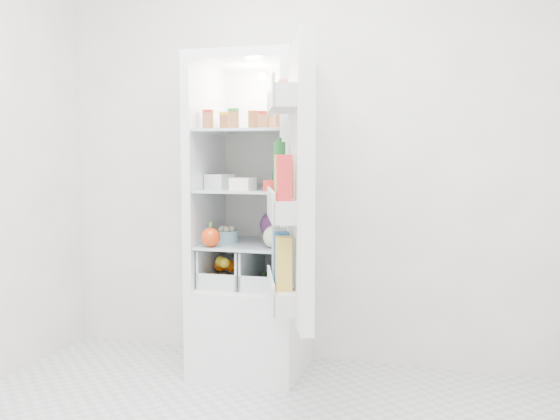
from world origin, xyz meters
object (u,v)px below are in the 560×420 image
(refrigerator, at_px, (254,255))
(mushroom_bowl, at_px, (227,236))
(fridge_door, at_px, (295,189))
(red_cabbage, at_px, (276,225))

(refrigerator, distance_m, mushroom_bowl, 0.19)
(refrigerator, xyz_separation_m, fridge_door, (0.40, -0.62, 0.43))
(refrigerator, distance_m, fridge_door, 0.85)
(fridge_door, bearing_deg, red_cabbage, 3.63)
(mushroom_bowl, distance_m, fridge_door, 0.84)
(refrigerator, height_order, fridge_door, refrigerator)
(refrigerator, xyz_separation_m, red_cabbage, (0.12, 0.04, 0.17))
(red_cabbage, bearing_deg, fridge_door, -66.93)
(mushroom_bowl, relative_size, fridge_door, 0.11)
(refrigerator, distance_m, red_cabbage, 0.21)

